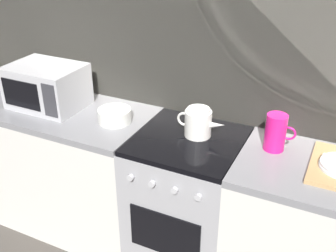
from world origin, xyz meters
TOP-DOWN VIEW (x-y plane):
  - back_wall at (0.00, 0.32)m, footprint 3.60×0.05m
  - counter_left at (-0.90, 0.00)m, footprint 1.20×0.60m
  - stove_unit at (-0.00, -0.00)m, footprint 0.60×0.63m
  - microwave at (-0.99, 0.01)m, footprint 0.46×0.35m
  - kettle at (0.03, 0.06)m, footprint 0.28×0.15m
  - mixing_bowl at (-0.48, 0.00)m, footprint 0.20×0.20m
  - pitcher at (0.45, 0.10)m, footprint 0.16×0.11m

SIDE VIEW (x-z plane):
  - stove_unit at x=0.00m, z-range 0.00..0.90m
  - counter_left at x=-0.90m, z-range 0.00..0.90m
  - mixing_bowl at x=-0.48m, z-range 0.90..0.98m
  - kettle at x=0.03m, z-range 0.90..1.06m
  - pitcher at x=0.45m, z-range 0.90..1.10m
  - microwave at x=-0.99m, z-range 0.90..1.17m
  - back_wall at x=0.00m, z-range 0.00..2.40m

